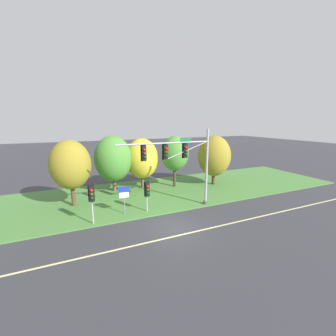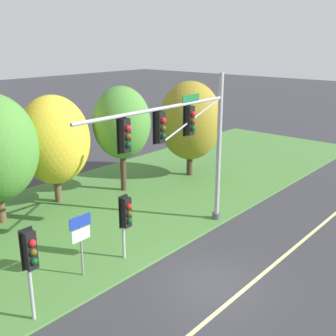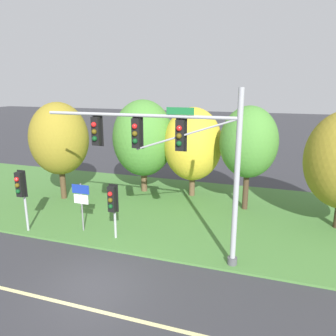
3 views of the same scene
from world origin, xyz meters
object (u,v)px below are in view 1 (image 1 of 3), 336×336
object	(u,v)px
pedestrian_signal_further_along	(147,191)
tree_tall_centre	(214,156)
tree_behind_signpost	(142,159)
tree_nearest_road	(70,165)
tree_mid_verge	(175,154)
tree_left_of_mast	(113,159)
traffic_signal_mast	(182,158)
route_sign_post	(124,195)
pedestrian_signal_near_kerb	(92,196)

from	to	relation	value
pedestrian_signal_further_along	tree_tall_centre	world-z (taller)	tree_tall_centre
tree_behind_signpost	tree_tall_centre	xyz separation A→B (m)	(8.40, -2.53, 0.12)
tree_nearest_road	tree_behind_signpost	distance (m)	8.39
tree_mid_verge	tree_behind_signpost	bearing A→B (deg)	159.09
pedestrian_signal_further_along	tree_left_of_mast	xyz separation A→B (m)	(-1.43, 7.24, 1.76)
tree_tall_centre	pedestrian_signal_further_along	bearing A→B (deg)	-154.91
tree_nearest_road	tree_tall_centre	xyz separation A→B (m)	(16.15, 0.64, -0.32)
traffic_signal_mast	tree_mid_verge	size ratio (longest dim) A/B	1.41
pedestrian_signal_further_along	tree_nearest_road	distance (m)	7.44
route_sign_post	pedestrian_signal_near_kerb	bearing A→B (deg)	-158.75
tree_behind_signpost	tree_mid_verge	size ratio (longest dim) A/B	0.96
tree_nearest_road	tree_behind_signpost	xyz separation A→B (m)	(7.75, 3.17, -0.44)
traffic_signal_mast	tree_left_of_mast	xyz separation A→B (m)	(-4.47, 7.72, -0.94)
traffic_signal_mast	pedestrian_signal_further_along	xyz separation A→B (m)	(-3.04, 0.48, -2.70)
tree_nearest_road	tree_tall_centre	distance (m)	16.17
tree_behind_signpost	tree_tall_centre	size ratio (longest dim) A/B	0.96
tree_left_of_mast	tree_tall_centre	world-z (taller)	tree_left_of_mast
pedestrian_signal_further_along	tree_behind_signpost	xyz separation A→B (m)	(1.94, 7.37, 1.53)
tree_nearest_road	tree_tall_centre	size ratio (longest dim) A/B	1.02
pedestrian_signal_near_kerb	tree_mid_verge	size ratio (longest dim) A/B	0.52
pedestrian_signal_further_along	tree_left_of_mast	size ratio (longest dim) A/B	0.44
route_sign_post	tree_nearest_road	size ratio (longest dim) A/B	0.40
pedestrian_signal_near_kerb	tree_mid_verge	xyz separation A→B (m)	(10.13, 6.66, 1.69)
tree_left_of_mast	tree_tall_centre	size ratio (longest dim) A/B	1.03
tree_mid_verge	tree_left_of_mast	bearing A→B (deg)	169.90
pedestrian_signal_near_kerb	traffic_signal_mast	bearing A→B (deg)	1.39
route_sign_post	tree_mid_verge	bearing A→B (deg)	37.03
traffic_signal_mast	tree_behind_signpost	distance (m)	8.01
tree_left_of_mast	tree_behind_signpost	xyz separation A→B (m)	(3.37, 0.13, -0.23)
tree_behind_signpost	tree_mid_verge	bearing A→B (deg)	-20.91
traffic_signal_mast	tree_behind_signpost	xyz separation A→B (m)	(-1.10, 7.85, -1.18)
tree_nearest_road	tree_left_of_mast	distance (m)	5.34
tree_behind_signpost	pedestrian_signal_near_kerb	bearing A→B (deg)	-129.12
pedestrian_signal_near_kerb	tree_behind_signpost	size ratio (longest dim) A/B	0.55
tree_nearest_road	route_sign_post	bearing A→B (deg)	-44.62
route_sign_post	tree_behind_signpost	distance (m)	8.19
traffic_signal_mast	tree_behind_signpost	size ratio (longest dim) A/B	1.47
tree_nearest_road	tree_mid_verge	size ratio (longest dim) A/B	1.02
tree_mid_verge	route_sign_post	bearing A→B (deg)	-142.97
traffic_signal_mast	tree_nearest_road	size ratio (longest dim) A/B	1.38
tree_nearest_road	tree_left_of_mast	bearing A→B (deg)	34.73
tree_tall_centre	route_sign_post	bearing A→B (deg)	-159.99
traffic_signal_mast	tree_left_of_mast	bearing A→B (deg)	120.08
pedestrian_signal_further_along	tree_mid_verge	world-z (taller)	tree_mid_verge
route_sign_post	tree_behind_signpost	size ratio (longest dim) A/B	0.43
tree_left_of_mast	tree_behind_signpost	world-z (taller)	tree_left_of_mast
pedestrian_signal_further_along	tree_tall_centre	size ratio (longest dim) A/B	0.45
traffic_signal_mast	tree_left_of_mast	world-z (taller)	traffic_signal_mast
pedestrian_signal_further_along	tree_left_of_mast	distance (m)	7.59
tree_left_of_mast	tree_behind_signpost	bearing A→B (deg)	2.23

